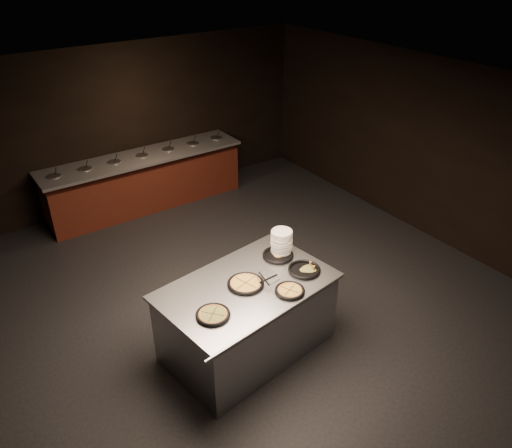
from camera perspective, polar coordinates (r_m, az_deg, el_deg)
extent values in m
cube|color=black|center=(7.03, -0.10, -9.18)|extent=(7.00, 8.00, 0.01)
cube|color=black|center=(5.65, -0.13, 14.24)|extent=(7.00, 8.00, 0.01)
cube|color=black|center=(9.51, -14.25, 10.88)|extent=(7.00, 0.01, 2.90)
cube|color=black|center=(8.51, 19.86, 7.72)|extent=(0.01, 8.00, 2.90)
cube|color=#5A2215|center=(9.51, -12.50, 4.43)|extent=(3.60, 0.75, 0.85)
cube|color=slate|center=(9.29, -12.87, 7.46)|extent=(3.70, 0.83, 0.05)
cube|color=#3C1C0D|center=(9.68, -12.24, 2.37)|extent=(3.60, 0.69, 0.08)
cylinder|color=silver|center=(8.90, -22.03, 4.93)|extent=(0.22, 0.22, 0.08)
cylinder|color=#436629|center=(8.89, -22.06, 5.07)|extent=(0.19, 0.19, 0.02)
cylinder|color=black|center=(8.84, -21.95, 5.58)|extent=(0.04, 0.10, 0.19)
cylinder|color=silver|center=(9.00, -18.90, 5.82)|extent=(0.22, 0.22, 0.08)
cylinder|color=#436629|center=(8.99, -18.93, 5.97)|extent=(0.19, 0.19, 0.02)
cylinder|color=black|center=(8.95, -18.80, 6.47)|extent=(0.04, 0.10, 0.19)
cylinder|color=silver|center=(9.13, -15.84, 6.68)|extent=(0.22, 0.22, 0.08)
cylinder|color=#436629|center=(9.12, -15.87, 6.82)|extent=(0.19, 0.19, 0.02)
cylinder|color=black|center=(9.08, -15.72, 7.32)|extent=(0.04, 0.10, 0.19)
cylinder|color=silver|center=(9.29, -12.87, 7.49)|extent=(0.22, 0.22, 0.08)
cylinder|color=#436629|center=(9.28, -12.89, 7.63)|extent=(0.19, 0.19, 0.02)
cylinder|color=black|center=(9.24, -12.73, 8.12)|extent=(0.04, 0.10, 0.19)
cylinder|color=silver|center=(9.47, -10.00, 8.25)|extent=(0.22, 0.22, 0.08)
cylinder|color=#436629|center=(9.47, -10.01, 8.39)|extent=(0.19, 0.19, 0.02)
cylinder|color=black|center=(9.43, -9.84, 8.88)|extent=(0.04, 0.10, 0.19)
cylinder|color=silver|center=(9.68, -7.23, 8.96)|extent=(0.22, 0.22, 0.08)
cylinder|color=#436629|center=(9.67, -7.24, 9.10)|extent=(0.19, 0.19, 0.02)
cylinder|color=black|center=(9.64, -7.05, 9.58)|extent=(0.04, 0.10, 0.19)
cylinder|color=silver|center=(9.91, -4.57, 9.63)|extent=(0.22, 0.22, 0.08)
cylinder|color=#436629|center=(9.90, -4.58, 9.76)|extent=(0.19, 0.19, 0.02)
cylinder|color=black|center=(9.87, -4.38, 10.23)|extent=(0.04, 0.10, 0.19)
cube|color=silver|center=(6.13, -1.01, -10.89)|extent=(2.06, 1.42, 0.86)
cube|color=silver|center=(5.81, -1.06, -7.12)|extent=(2.15, 1.51, 0.04)
cylinder|color=silver|center=(5.41, 2.71, -10.43)|extent=(1.99, 0.32, 0.04)
cylinder|color=white|center=(6.28, 2.94, -2.03)|extent=(0.27, 0.27, 0.30)
cylinder|color=black|center=(5.39, -4.94, -10.38)|extent=(0.35, 0.35, 0.01)
torus|color=black|center=(5.38, -4.95, -10.25)|extent=(0.37, 0.37, 0.04)
torus|color=#A8692B|center=(5.38, -4.95, -10.24)|extent=(0.31, 0.31, 0.03)
cylinder|color=tan|center=(5.38, -4.95, -10.25)|extent=(0.27, 0.27, 0.02)
cube|color=black|center=(5.37, -4.95, -10.18)|extent=(0.18, 0.21, 0.00)
cube|color=black|center=(5.37, -4.95, -10.18)|extent=(0.21, 0.18, 0.00)
cylinder|color=black|center=(5.79, -1.19, -6.91)|extent=(0.40, 0.40, 0.01)
torus|color=black|center=(5.78, -1.19, -6.79)|extent=(0.43, 0.43, 0.04)
torus|color=#A8692B|center=(5.78, -1.19, -6.77)|extent=(0.37, 0.37, 0.03)
cylinder|color=gold|center=(5.78, -1.19, -6.79)|extent=(0.32, 0.32, 0.02)
cube|color=black|center=(5.78, -1.19, -6.71)|extent=(0.09, 0.31, 0.00)
cube|color=black|center=(5.78, -1.19, -6.71)|extent=(0.31, 0.09, 0.00)
cylinder|color=black|center=(6.28, 2.53, -3.64)|extent=(0.37, 0.37, 0.01)
torus|color=black|center=(6.27, 2.53, -3.52)|extent=(0.39, 0.39, 0.04)
cylinder|color=black|center=(5.70, 3.88, -7.70)|extent=(0.32, 0.32, 0.01)
torus|color=black|center=(5.69, 3.89, -7.58)|extent=(0.34, 0.34, 0.04)
torus|color=#A8692B|center=(5.69, 3.89, -7.56)|extent=(0.28, 0.28, 0.03)
cylinder|color=gold|center=(5.69, 3.89, -7.58)|extent=(0.24, 0.24, 0.02)
cube|color=black|center=(5.68, 3.89, -7.51)|extent=(0.22, 0.10, 0.00)
cube|color=black|center=(5.68, 3.89, -7.51)|extent=(0.10, 0.22, 0.00)
cylinder|color=black|center=(6.04, 5.52, -5.30)|extent=(0.37, 0.37, 0.01)
torus|color=black|center=(6.03, 5.53, -5.18)|extent=(0.39, 0.39, 0.04)
cube|color=silver|center=(5.85, -0.20, -6.26)|extent=(0.11, 0.12, 0.00)
cylinder|color=black|center=(5.73, 0.93, -6.27)|extent=(0.05, 0.19, 0.12)
cylinder|color=silver|center=(5.80, 0.36, -6.35)|extent=(0.03, 0.10, 0.08)
cube|color=silver|center=(5.79, 3.05, -6.79)|extent=(0.14, 0.14, 0.00)
cylinder|color=black|center=(5.72, 1.43, -6.27)|extent=(0.18, 0.13, 0.14)
cylinder|color=silver|center=(5.76, 2.24, -6.62)|extent=(0.10, 0.06, 0.09)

